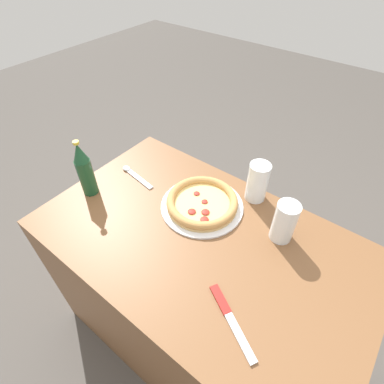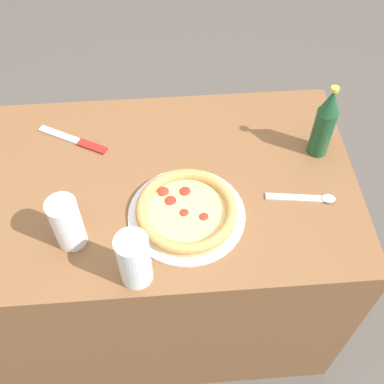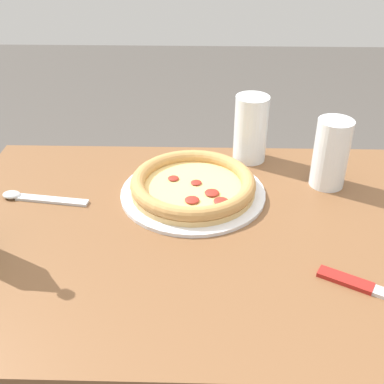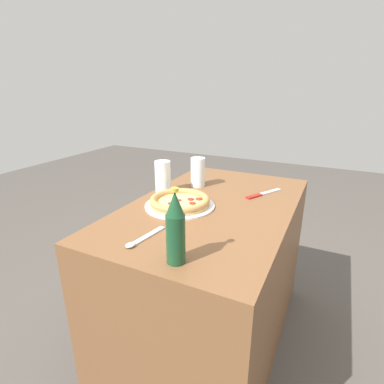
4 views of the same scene
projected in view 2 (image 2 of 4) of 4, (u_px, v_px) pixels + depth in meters
The scene contains 8 objects.
ground_plane at pixel (165, 298), 1.92m from camera, with size 8.00×8.00×0.00m, color #4C4742.
table at pixel (160, 250), 1.62m from camera, with size 1.13×0.68×0.75m.
pizza_salami at pixel (187, 211), 1.24m from camera, with size 0.31×0.31×0.04m.
glass_red_wine at pixel (67, 224), 1.16m from camera, with size 0.07×0.07×0.15m.
glass_water at pixel (135, 261), 1.09m from camera, with size 0.08×0.08×0.16m.
beer_bottle at pixel (325, 123), 1.30m from camera, with size 0.06×0.06×0.24m.
knife at pixel (76, 141), 1.41m from camera, with size 0.21×0.13×0.01m.
spoon at pixel (310, 198), 1.28m from camera, with size 0.19×0.05×0.01m.
Camera 2 is at (-0.05, 0.83, 1.78)m, focal length 45.00 mm.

